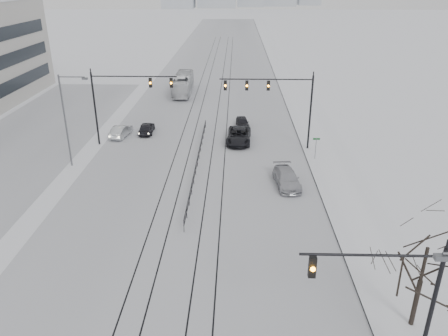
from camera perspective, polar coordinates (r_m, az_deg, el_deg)
The scene contains 18 objects.
road at distance 71.48m, azimuth -1.45°, elevation 9.87°, with size 22.00×260.00×0.02m, color silver.
sidewalk_east at distance 72.04m, azimuth 9.50°, elevation 9.72°, with size 5.00×260.00×0.16m, color white.
curb at distance 71.75m, azimuth 7.53°, elevation 9.77°, with size 0.10×260.00×0.12m, color gray.
parking_strip at distance 53.08m, azimuth -25.06°, elevation 2.57°, with size 14.00×60.00×0.03m, color silver.
tram_rails at distance 52.32m, azimuth -2.56°, elevation 4.59°, with size 5.30×180.00×0.01m.
traffic_mast_near at distance 21.08m, azimuth 21.71°, elevation -15.15°, with size 6.10×0.37×7.00m.
traffic_mast_ne at distance 45.95m, azimuth 7.20°, elevation 9.17°, with size 9.60×0.37×8.00m.
traffic_mast_nw at distance 48.31m, azimuth -13.28°, elevation 9.22°, with size 9.10×0.37×8.00m.
street_light_west at distance 44.03m, azimuth -19.77°, elevation 6.56°, with size 2.73×0.25×9.00m.
bare_tree at distance 24.23m, azimuth 24.87°, elevation -10.44°, with size 4.40×4.40×6.10m.
median_fence at distance 42.84m, azimuth -3.48°, elevation 0.81°, with size 0.06×24.00×1.00m.
street_sign at distance 44.87m, azimuth 11.91°, elevation 2.90°, with size 0.70×0.06×2.40m.
sedan_sb_inner at distance 52.83m, azimuth -10.08°, elevation 5.17°, with size 1.59×3.94×1.34m, color black.
sedan_sb_outer at distance 52.31m, azimuth -13.30°, elevation 4.71°, with size 1.43×4.11×1.35m, color silver.
sedan_nb_front at distance 49.11m, azimuth 1.95°, elevation 4.23°, with size 2.60×5.63×1.57m, color black.
sedan_nb_right at distance 39.22m, azimuth 8.20°, elevation -1.37°, with size 1.97×4.85×1.41m, color #AFB1B8.
sedan_nb_far at distance 54.31m, azimuth 2.44°, elevation 5.97°, with size 1.45×3.60×1.23m, color black.
box_truck at distance 70.69m, azimuth -5.37°, elevation 10.87°, with size 2.55×10.88×3.03m, color silver.
Camera 1 is at (3.68, -9.27, 17.24)m, focal length 35.00 mm.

